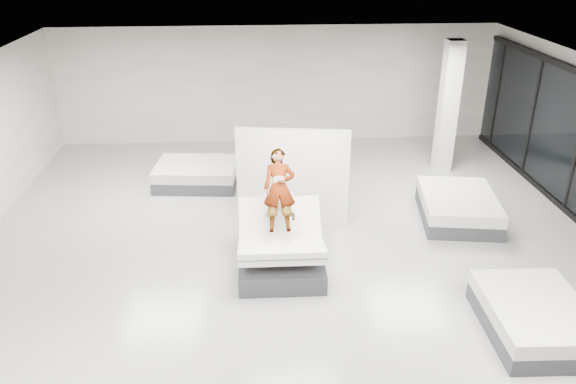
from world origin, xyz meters
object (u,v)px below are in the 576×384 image
object	(u,v)px
divider_panel	(293,178)
column	(448,107)
flat_bed_right_far	(458,207)
flat_bed_right_near	(535,318)
flat_bed_left_far	(197,174)
remote	(293,217)
hero_bed	(281,248)
person	(280,200)

from	to	relation	value
divider_panel	column	bearing A→B (deg)	42.23
flat_bed_right_far	divider_panel	bearing A→B (deg)	179.42
flat_bed_right_near	flat_bed_left_far	bearing A→B (deg)	132.74
remote	column	size ratio (longest dim) A/B	0.04
hero_bed	flat_bed_right_near	world-z (taller)	hero_bed
column	flat_bed_right_near	bearing A→B (deg)	-95.92
flat_bed_right_far	flat_bed_left_far	world-z (taller)	flat_bed_right_far
hero_bed	flat_bed_left_far	size ratio (longest dim) A/B	0.98
remote	divider_panel	distance (m)	1.67
flat_bed_left_far	column	size ratio (longest dim) A/B	0.62
flat_bed_left_far	remote	bearing A→B (deg)	-62.48
flat_bed_right_far	flat_bed_left_far	size ratio (longest dim) A/B	1.07
divider_panel	flat_bed_right_far	size ratio (longest dim) A/B	1.04
hero_bed	flat_bed_left_far	world-z (taller)	hero_bed
person	column	distance (m)	5.85
remote	divider_panel	xyz separation A→B (m)	(0.12, 1.67, 0.00)
hero_bed	column	bearing A→B (deg)	44.92
flat_bed_right_near	flat_bed_left_far	world-z (taller)	flat_bed_left_far
person	flat_bed_left_far	size ratio (longest dim) A/B	0.77
divider_panel	flat_bed_left_far	bearing A→B (deg)	142.92
divider_panel	column	world-z (taller)	column
hero_bed	flat_bed_right_near	bearing A→B (deg)	-29.73
person	flat_bed_left_far	xyz separation A→B (m)	(-1.76, 3.44, -0.91)
divider_panel	flat_bed_right_near	size ratio (longest dim) A/B	1.17
remote	flat_bed_right_far	size ratio (longest dim) A/B	0.07
flat_bed_right_far	flat_bed_left_far	distance (m)	5.93
person	remote	size ratio (longest dim) A/B	10.97
flat_bed_left_far	person	bearing A→B (deg)	-62.89
flat_bed_right_near	flat_bed_right_far	bearing A→B (deg)	87.97
flat_bed_right_far	flat_bed_right_near	xyz separation A→B (m)	(-0.13, -3.66, -0.01)
flat_bed_right_far	flat_bed_right_near	size ratio (longest dim) A/B	1.12
person	flat_bed_right_far	xyz separation A→B (m)	(3.75, 1.28, -0.90)
divider_panel	flat_bed_left_far	world-z (taller)	divider_panel
flat_bed_left_far	column	world-z (taller)	column
hero_bed	person	distance (m)	0.86
remote	flat_bed_left_far	size ratio (longest dim) A/B	0.07
hero_bed	flat_bed_right_far	size ratio (longest dim) A/B	0.91
divider_panel	person	bearing A→B (deg)	-95.74
person	flat_bed_right_near	distance (m)	4.43
column	remote	bearing A→B (deg)	-133.31
flat_bed_right_near	flat_bed_left_far	size ratio (longest dim) A/B	0.96
remote	person	bearing A→B (deg)	122.15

